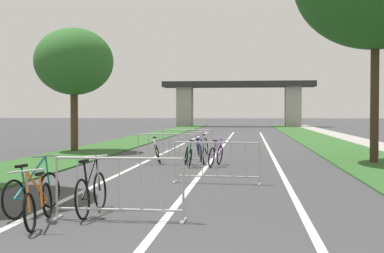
# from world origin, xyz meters

# --- Properties ---
(grass_verge_left) EXTENTS (2.97, 72.48, 0.05)m
(grass_verge_left) POSITION_xyz_m (-5.72, 29.65, 0.03)
(grass_verge_left) COLOR #2D5B26
(grass_verge_left) RESTS_ON ground
(grass_verge_right) EXTENTS (2.97, 72.48, 0.05)m
(grass_verge_right) POSITION_xyz_m (5.72, 29.65, 0.03)
(grass_verge_right) COLOR #2D5B26
(grass_verge_right) RESTS_ON ground
(sidewalk_path_right) EXTENTS (1.70, 72.48, 0.08)m
(sidewalk_path_right) POSITION_xyz_m (8.06, 29.65, 0.04)
(sidewalk_path_right) COLOR #9E9B93
(sidewalk_path_right) RESTS_ON ground
(lane_stripe_center) EXTENTS (0.14, 41.93, 0.01)m
(lane_stripe_center) POSITION_xyz_m (0.00, 20.97, 0.00)
(lane_stripe_center) COLOR silver
(lane_stripe_center) RESTS_ON ground
(lane_stripe_right_lane) EXTENTS (0.14, 41.93, 0.01)m
(lane_stripe_right_lane) POSITION_xyz_m (2.33, 20.97, 0.00)
(lane_stripe_right_lane) COLOR silver
(lane_stripe_right_lane) RESTS_ON ground
(lane_stripe_left_lane) EXTENTS (0.14, 41.93, 0.01)m
(lane_stripe_left_lane) POSITION_xyz_m (-2.33, 20.97, 0.00)
(lane_stripe_left_lane) COLOR silver
(lane_stripe_left_lane) RESTS_ON ground
(overpass_bridge) EXTENTS (18.69, 3.31, 5.58)m
(overpass_bridge) POSITION_xyz_m (0.00, 59.90, 3.82)
(overpass_bridge) COLOR #2D2D30
(overpass_bridge) RESTS_ON ground
(tree_left_maple_mid) EXTENTS (3.56, 3.56, 5.60)m
(tree_left_maple_mid) POSITION_xyz_m (-6.51, 18.64, 4.06)
(tree_left_maple_mid) COLOR #4C3823
(tree_left_maple_mid) RESTS_ON ground
(crowd_barrier_nearest) EXTENTS (2.20, 0.45, 1.05)m
(crowd_barrier_nearest) POSITION_xyz_m (-0.74, 4.35, 0.52)
(crowd_barrier_nearest) COLOR #ADADB2
(crowd_barrier_nearest) RESTS_ON ground
(crowd_barrier_second) EXTENTS (2.21, 0.54, 1.05)m
(crowd_barrier_second) POSITION_xyz_m (0.58, 8.91, 0.52)
(crowd_barrier_second) COLOR #ADADB2
(crowd_barrier_second) RESTS_ON ground
(crowd_barrier_third) EXTENTS (2.21, 0.50, 1.05)m
(crowd_barrier_third) POSITION_xyz_m (-1.35, 13.46, 0.52)
(crowd_barrier_third) COLOR #ADADB2
(crowd_barrier_third) RESTS_ON ground
(crowd_barrier_fourth) EXTENTS (2.20, 0.45, 1.05)m
(crowd_barrier_fourth) POSITION_xyz_m (-1.27, 18.02, 0.52)
(crowd_barrier_fourth) COLOR #ADADB2
(crowd_barrier_fourth) RESTS_ON ground
(bicycle_orange_0) EXTENTS (0.55, 1.69, 0.96)m
(bicycle_orange_0) POSITION_xyz_m (-1.93, 3.88, 0.35)
(bicycle_orange_0) COLOR black
(bicycle_orange_0) RESTS_ON ground
(bicycle_white_1) EXTENTS (0.73, 1.67, 0.94)m
(bicycle_white_1) POSITION_xyz_m (-1.86, 13.96, 0.38)
(bicycle_white_1) COLOR black
(bicycle_white_1) RESTS_ON ground
(bicycle_purple_2) EXTENTS (0.65, 1.70, 0.94)m
(bicycle_purple_2) POSITION_xyz_m (0.29, 13.10, 0.37)
(bicycle_purple_2) COLOR black
(bicycle_purple_2) RESTS_ON ground
(bicycle_silver_3) EXTENTS (0.54, 1.72, 1.03)m
(bicycle_silver_3) POSITION_xyz_m (-0.51, 17.54, 0.38)
(bicycle_silver_3) COLOR black
(bicycle_silver_3) RESTS_ON ground
(bicycle_black_4) EXTENTS (0.42, 1.65, 1.02)m
(bicycle_black_4) POSITION_xyz_m (-1.35, 4.79, 0.39)
(bicycle_black_4) COLOR black
(bicycle_black_4) RESTS_ON ground
(bicycle_blue_5) EXTENTS (0.72, 1.73, 1.01)m
(bicycle_blue_5) POSITION_xyz_m (-0.32, 13.91, 0.39)
(bicycle_blue_5) COLOR black
(bicycle_blue_5) RESTS_ON ground
(bicycle_teal_6) EXTENTS (0.55, 1.75, 1.01)m
(bicycle_teal_6) POSITION_xyz_m (-2.40, 4.76, 0.38)
(bicycle_teal_6) COLOR black
(bicycle_teal_6) RESTS_ON ground
(bicycle_green_7) EXTENTS (0.54, 1.67, 0.89)m
(bicycle_green_7) POSITION_xyz_m (-0.61, 12.93, 0.35)
(bicycle_green_7) COLOR black
(bicycle_green_7) RESTS_ON ground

